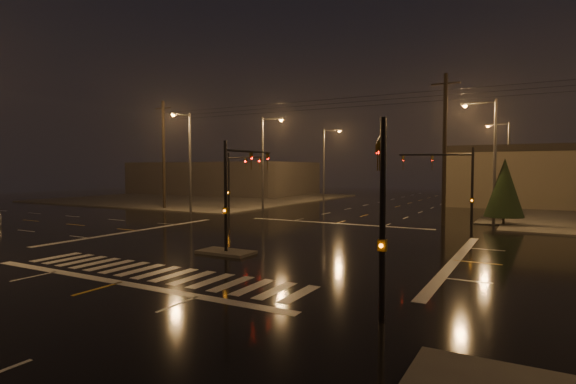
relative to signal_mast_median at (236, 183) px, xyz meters
name	(u,v)px	position (x,y,z in m)	size (l,w,h in m)	color
ground	(266,243)	(0.00, 3.07, -3.75)	(140.00, 140.00, 0.00)	black
sidewalk_nw	(202,198)	(-30.00, 33.07, -3.69)	(36.00, 36.00, 0.12)	#46433F
median_island	(226,252)	(0.00, -0.93, -3.68)	(3.00, 1.60, 0.15)	#46433F
crosswalk	(157,272)	(0.00, -5.93, -3.75)	(15.00, 2.60, 0.01)	beige
stop_bar_near	(120,283)	(0.00, -7.93, -3.75)	(16.00, 0.50, 0.01)	beige
stop_bar_far	(336,223)	(0.00, 14.07, -3.75)	(16.00, 0.50, 0.01)	beige
commercial_block	(223,178)	(-35.00, 45.07, -0.95)	(30.00, 18.00, 5.60)	#443D3B
signal_mast_median	(236,183)	(0.00, 0.00, 0.00)	(0.25, 4.59, 6.00)	black
signal_mast_ne	(456,179)	(9.50, 13.21, 0.04)	(4.84, 1.86, 6.00)	black
signal_mast_nw	(235,177)	(-9.50, 13.21, 0.04)	(4.84, 1.86, 6.00)	black
signal_mast_se	(381,195)	(10.23, -6.68, -0.04)	(1.55, 3.87, 6.00)	black
streetlight_1	(265,157)	(-11.18, 21.07, 2.05)	(2.77, 0.32, 10.00)	#38383A
streetlight_2	(326,159)	(-11.18, 37.07, 2.05)	(2.77, 0.32, 10.00)	#38383A
streetlight_3	(491,153)	(11.18, 19.07, 2.05)	(2.77, 0.32, 10.00)	#38383A
streetlight_4	(505,158)	(11.18, 39.07, 2.05)	(2.77, 0.32, 10.00)	#38383A
streetlight_5	(188,156)	(-16.00, 14.26, 2.05)	(0.32, 2.77, 10.00)	#38383A
utility_pole_0	(164,154)	(-22.00, 17.07, 2.38)	(2.20, 0.32, 12.00)	black
utility_pole_1	(445,148)	(8.00, 17.07, 2.38)	(2.20, 0.32, 12.00)	black
conifer_0	(504,188)	(12.22, 19.23, -0.73)	(2.98, 2.98, 5.35)	black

